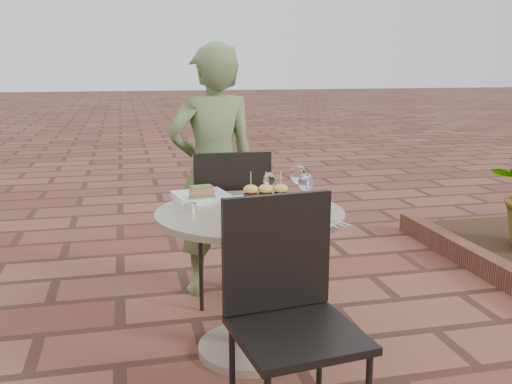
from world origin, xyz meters
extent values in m
plane|color=brown|center=(0.00, 0.00, 0.00)|extent=(60.00, 60.00, 0.00)
cylinder|color=gray|center=(-0.19, -0.01, 0.02)|extent=(0.52, 0.52, 0.04)
cylinder|color=gray|center=(-0.19, -0.01, 0.35)|extent=(0.08, 0.08, 0.70)
cylinder|color=tan|center=(-0.19, -0.01, 0.71)|extent=(0.90, 0.90, 0.03)
cube|color=black|center=(-0.17, 0.73, 0.45)|extent=(0.44, 0.44, 0.03)
cube|color=black|center=(-0.18, 0.53, 0.70)|extent=(0.44, 0.03, 0.46)
cylinder|color=black|center=(0.02, 0.91, 0.22)|extent=(0.02, 0.02, 0.44)
cylinder|color=black|center=(-0.36, 0.92, 0.22)|extent=(0.02, 0.02, 0.44)
cylinder|color=black|center=(0.01, 0.53, 0.22)|extent=(0.02, 0.02, 0.44)
cylinder|color=black|center=(-0.37, 0.54, 0.22)|extent=(0.02, 0.02, 0.44)
cube|color=black|center=(-0.18, -0.74, 0.45)|extent=(0.49, 0.49, 0.03)
cube|color=black|center=(-0.21, -0.54, 0.70)|extent=(0.44, 0.08, 0.46)
cylinder|color=black|center=(-0.39, -0.57, 0.22)|extent=(0.02, 0.02, 0.44)
cylinder|color=black|center=(-0.02, -0.53, 0.22)|extent=(0.02, 0.02, 0.44)
imported|color=#526638|center=(-0.24, 0.83, 0.77)|extent=(0.61, 0.45, 1.54)
cube|color=silver|center=(-0.39, 0.27, 0.74)|extent=(0.30, 0.30, 0.01)
cube|color=#C45E45|center=(-0.39, 0.27, 0.77)|extent=(0.13, 0.09, 0.04)
cube|color=#4B5D29|center=(-0.39, 0.27, 0.80)|extent=(0.12, 0.09, 0.01)
cube|color=silver|center=(-0.11, 0.03, 0.74)|extent=(0.30, 0.30, 0.01)
cube|color=silver|center=(-0.13, -0.27, 0.74)|extent=(0.33, 0.33, 0.01)
ellipsoid|color=#E55E84|center=(-0.16, -0.33, 0.75)|extent=(0.04, 0.04, 0.02)
cylinder|color=white|center=(0.08, -0.01, 0.73)|extent=(0.06, 0.06, 0.00)
cylinder|color=white|center=(0.08, -0.01, 0.77)|extent=(0.01, 0.01, 0.08)
ellipsoid|color=white|center=(0.08, -0.01, 0.86)|extent=(0.07, 0.07, 0.09)
cylinder|color=white|center=(0.08, -0.01, 0.85)|extent=(0.06, 0.06, 0.04)
cylinder|color=white|center=(-0.05, 0.18, 0.73)|extent=(0.05, 0.05, 0.00)
cylinder|color=white|center=(-0.05, 0.18, 0.77)|extent=(0.01, 0.01, 0.06)
ellipsoid|color=white|center=(-0.05, 0.18, 0.84)|extent=(0.06, 0.06, 0.08)
cylinder|color=white|center=(0.08, 0.13, 0.73)|extent=(0.07, 0.07, 0.00)
cylinder|color=white|center=(0.08, 0.13, 0.78)|extent=(0.01, 0.01, 0.08)
ellipsoid|color=white|center=(0.08, 0.13, 0.87)|extent=(0.08, 0.08, 0.10)
cylinder|color=silver|center=(-0.47, 0.03, 0.75)|extent=(0.07, 0.07, 0.04)
camera|label=1|loc=(-0.76, -2.57, 1.41)|focal=40.00mm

